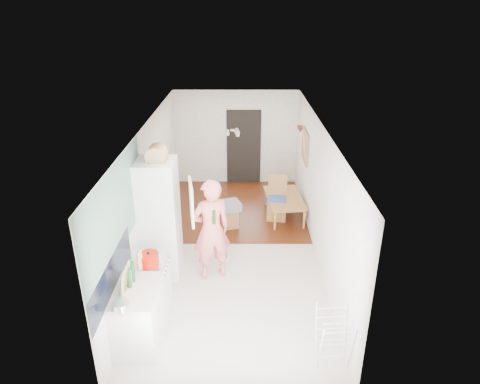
{
  "coord_description": "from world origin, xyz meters",
  "views": [
    {
      "loc": [
        0.16,
        -7.33,
        4.51
      ],
      "look_at": [
        0.12,
        0.2,
        1.16
      ],
      "focal_mm": 32.0,
      "sensor_mm": 36.0,
      "label": 1
    }
  ],
  "objects_px": {
    "dining_table": "(285,208)",
    "drying_rack": "(333,339)",
    "stool": "(229,218)",
    "dining_chair": "(277,199)",
    "person": "(211,221)"
  },
  "relations": [
    {
      "from": "person",
      "to": "dining_chair",
      "type": "relative_size",
      "value": 2.21
    },
    {
      "from": "stool",
      "to": "drying_rack",
      "type": "distance_m",
      "value": 4.14
    },
    {
      "from": "person",
      "to": "stool",
      "type": "distance_m",
      "value": 2.04
    },
    {
      "from": "dining_table",
      "to": "drying_rack",
      "type": "bearing_deg",
      "value": 177.34
    },
    {
      "from": "dining_chair",
      "to": "dining_table",
      "type": "bearing_deg",
      "value": 31.45
    },
    {
      "from": "stool",
      "to": "dining_table",
      "type": "bearing_deg",
      "value": 21.72
    },
    {
      "from": "dining_chair",
      "to": "person",
      "type": "bearing_deg",
      "value": -113.94
    },
    {
      "from": "person",
      "to": "drying_rack",
      "type": "xyz_separation_m",
      "value": [
        1.75,
        -2.03,
        -0.69
      ]
    },
    {
      "from": "dining_table",
      "to": "drying_rack",
      "type": "distance_m",
      "value": 4.37
    },
    {
      "from": "dining_chair",
      "to": "drying_rack",
      "type": "height_order",
      "value": "dining_chair"
    },
    {
      "from": "dining_table",
      "to": "stool",
      "type": "distance_m",
      "value": 1.35
    },
    {
      "from": "dining_table",
      "to": "dining_chair",
      "type": "distance_m",
      "value": 0.37
    },
    {
      "from": "dining_table",
      "to": "drying_rack",
      "type": "xyz_separation_m",
      "value": [
        0.24,
        -4.35,
        0.2
      ]
    },
    {
      "from": "person",
      "to": "stool",
      "type": "height_order",
      "value": "person"
    },
    {
      "from": "dining_chair",
      "to": "stool",
      "type": "distance_m",
      "value": 1.17
    }
  ]
}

